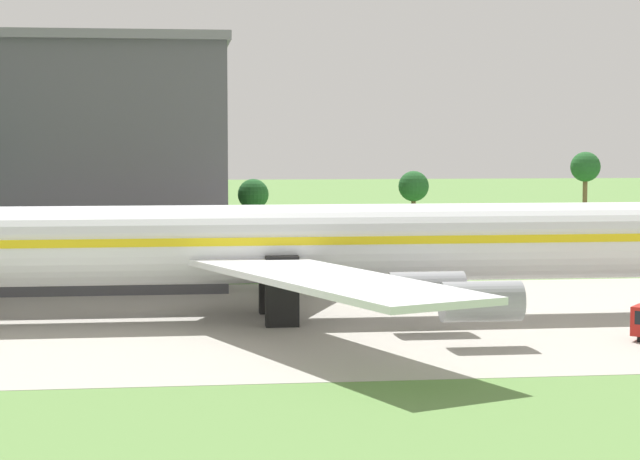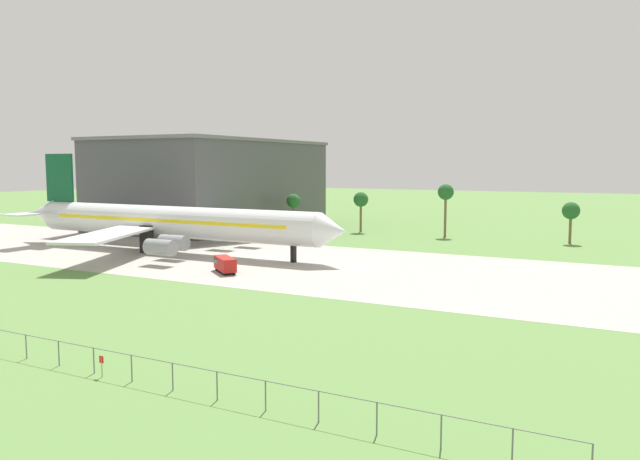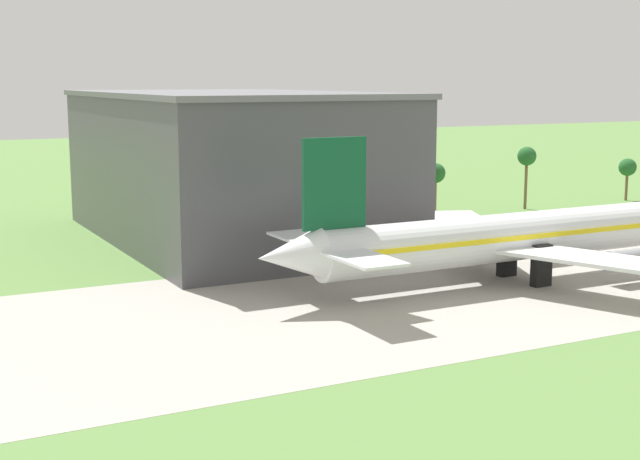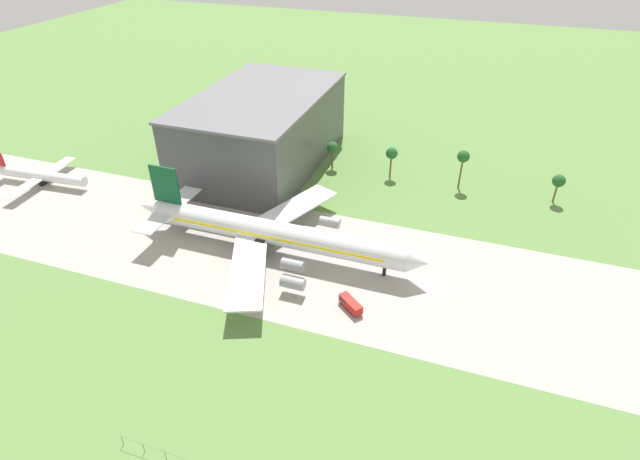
% 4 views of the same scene
% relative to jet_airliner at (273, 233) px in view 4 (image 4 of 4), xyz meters
% --- Properties ---
extents(ground_plane, '(600.00, 600.00, 0.00)m').
position_rel_jet_airliner_xyz_m(ground_plane, '(38.13, -0.63, -5.66)').
color(ground_plane, '#5B8442').
extents(taxiway_strip, '(320.00, 44.00, 0.02)m').
position_rel_jet_airliner_xyz_m(taxiway_strip, '(38.13, -0.63, -5.65)').
color(taxiway_strip, '#A8A399').
rests_on(taxiway_strip, ground_plane).
extents(jet_airliner, '(74.96, 55.19, 18.57)m').
position_rel_jet_airliner_xyz_m(jet_airliner, '(0.00, 0.00, 0.00)').
color(jet_airliner, white).
rests_on(jet_airliner, ground_plane).
extents(regional_aircraft, '(30.30, 27.33, 8.76)m').
position_rel_jet_airliner_xyz_m(regional_aircraft, '(-80.12, 8.98, -2.78)').
color(regional_aircraft, white).
rests_on(regional_aircraft, ground_plane).
extents(baggage_tug, '(6.05, 5.40, 2.37)m').
position_rel_jet_airliner_xyz_m(baggage_tug, '(23.44, -13.36, -4.38)').
color(baggage_tug, black).
rests_on(baggage_tug, ground_plane).
extents(terminal_building, '(36.72, 61.20, 22.79)m').
position_rel_jet_airliner_xyz_m(terminal_building, '(-22.91, 44.88, 5.75)').
color(terminal_building, '#47474C').
rests_on(terminal_building, ground_plane).
extents(palm_tree_row, '(121.90, 3.60, 11.98)m').
position_rel_jet_airliner_xyz_m(palm_tree_row, '(48.05, 48.39, 1.91)').
color(palm_tree_row, brown).
rests_on(palm_tree_row, ground_plane).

